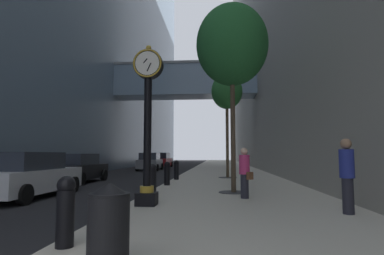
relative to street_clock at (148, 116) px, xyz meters
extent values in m
plane|color=black|center=(-0.64, 20.24, -2.64)|extent=(110.00, 110.00, 0.00)
cube|color=beige|center=(2.57, 23.24, -2.57)|extent=(6.42, 80.00, 0.14)
cube|color=#758EA8|center=(-1.32, 22.64, 6.33)|extent=(14.79, 3.20, 3.10)
cube|color=gray|center=(-1.32, 22.64, 8.00)|extent=(14.79, 3.40, 0.24)
cube|color=black|center=(0.00, 0.01, -2.32)|extent=(0.55, 0.55, 0.35)
cylinder|color=gold|center=(0.00, 0.01, -2.06)|extent=(0.39, 0.38, 0.18)
cylinder|color=black|center=(0.00, 0.01, -0.45)|extent=(0.22, 0.22, 3.03)
cylinder|color=black|center=(0.00, 0.01, 1.48)|extent=(0.84, 0.28, 0.84)
torus|color=gold|center=(0.00, -0.14, 1.48)|extent=(0.82, 0.05, 0.82)
cylinder|color=white|center=(0.00, -0.14, 1.48)|extent=(0.69, 0.01, 0.69)
cylinder|color=white|center=(0.00, 0.16, 1.48)|extent=(0.69, 0.01, 0.69)
sphere|color=gold|center=(0.00, 0.01, 1.97)|extent=(0.16, 0.16, 0.16)
cube|color=black|center=(-0.05, -0.15, 1.54)|extent=(0.13, 0.01, 0.15)
cube|color=black|center=(0.05, -0.15, 1.36)|extent=(0.14, 0.01, 0.25)
cylinder|color=black|center=(-0.35, -3.91, -2.07)|extent=(0.27, 0.27, 0.85)
sphere|color=black|center=(-0.35, -3.91, -1.57)|extent=(0.28, 0.28, 0.28)
cylinder|color=black|center=(-0.35, 2.39, -2.07)|extent=(0.27, 0.27, 0.85)
sphere|color=black|center=(-0.35, 2.39, -1.57)|extent=(0.28, 0.28, 0.28)
cylinder|color=black|center=(-0.35, 5.55, -2.07)|extent=(0.27, 0.27, 0.85)
sphere|color=black|center=(-0.35, 5.55, -1.57)|extent=(0.28, 0.28, 0.28)
cylinder|color=black|center=(-0.35, 8.70, -2.07)|extent=(0.27, 0.27, 0.85)
sphere|color=black|center=(-0.35, 8.70, -1.57)|extent=(0.28, 0.28, 0.28)
cylinder|color=#333335|center=(2.54, 3.09, -2.49)|extent=(1.10, 1.10, 0.02)
cylinder|color=#4C3D2D|center=(2.54, 3.09, -0.21)|extent=(0.18, 0.18, 4.57)
ellipsoid|color=#23602D|center=(2.54, 3.09, 3.10)|extent=(2.74, 2.74, 3.16)
cylinder|color=#333335|center=(2.54, 10.40, -2.49)|extent=(1.10, 1.10, 0.02)
cylinder|color=brown|center=(2.54, 10.40, -0.21)|extent=(0.18, 0.18, 4.58)
ellipsoid|color=#2D7033|center=(2.54, 10.40, 2.80)|extent=(1.91, 1.91, 2.20)
cylinder|color=black|center=(0.61, -4.71, -2.04)|extent=(0.52, 0.52, 0.92)
cone|color=black|center=(0.61, -4.71, -1.53)|extent=(0.53, 0.53, 0.16)
cylinder|color=#23232D|center=(2.82, 1.60, -2.12)|extent=(0.37, 0.37, 0.77)
cylinder|color=#C6336B|center=(2.82, 1.60, -1.42)|extent=(0.48, 0.48, 0.62)
sphere|color=beige|center=(2.82, 1.60, -1.00)|extent=(0.23, 0.23, 0.23)
cube|color=brown|center=(2.98, 1.44, -1.77)|extent=(0.23, 0.23, 0.24)
cylinder|color=#23232D|center=(5.04, -0.84, -2.08)|extent=(0.36, 0.36, 0.84)
cylinder|color=navy|center=(5.04, -0.84, -1.31)|extent=(0.48, 0.48, 0.68)
sphere|color=#9E7556|center=(5.04, -0.84, -0.84)|extent=(0.26, 0.26, 0.26)
cube|color=slate|center=(-4.61, 21.10, -2.01)|extent=(2.03, 4.43, 0.82)
cube|color=#282D38|center=(-4.60, 20.88, -1.28)|extent=(1.73, 2.50, 0.67)
cylinder|color=black|center=(-5.60, 22.54, -2.32)|extent=(0.24, 0.65, 0.64)
cylinder|color=black|center=(-3.74, 22.62, -2.32)|extent=(0.24, 0.65, 0.64)
cylinder|color=black|center=(-5.48, 19.58, -2.32)|extent=(0.24, 0.65, 0.64)
cylinder|color=black|center=(-3.62, 19.65, -2.32)|extent=(0.24, 0.65, 0.64)
cube|color=silver|center=(-4.78, 2.15, -2.03)|extent=(1.73, 4.67, 0.78)
cube|color=#282D38|center=(-4.78, 1.91, -1.34)|extent=(1.52, 2.62, 0.64)
cylinder|color=black|center=(-5.63, 3.73, -2.32)|extent=(0.22, 0.64, 0.64)
cylinder|color=black|center=(-3.91, 3.73, -2.32)|extent=(0.22, 0.64, 0.64)
cylinder|color=black|center=(-3.92, 0.56, -2.32)|extent=(0.22, 0.64, 0.64)
cube|color=#AD191E|center=(-4.60, 27.49, -2.00)|extent=(1.83, 4.40, 0.84)
cube|color=#282D38|center=(-4.60, 27.27, -1.25)|extent=(1.58, 2.48, 0.69)
cylinder|color=black|center=(-5.44, 28.99, -2.32)|extent=(0.23, 0.64, 0.64)
cylinder|color=black|center=(-3.70, 28.96, -2.32)|extent=(0.23, 0.64, 0.64)
cylinder|color=black|center=(-5.50, 26.03, -2.32)|extent=(0.23, 0.64, 0.64)
cylinder|color=black|center=(-3.76, 25.99, -2.32)|extent=(0.23, 0.64, 0.64)
cube|color=black|center=(-5.65, 7.95, -2.04)|extent=(1.87, 4.14, 0.76)
cube|color=#282D38|center=(-5.66, 7.75, -1.37)|extent=(1.59, 2.34, 0.62)
cylinder|color=black|center=(-6.46, 9.37, -2.32)|extent=(0.24, 0.65, 0.64)
cylinder|color=black|center=(-4.74, 9.31, -2.32)|extent=(0.24, 0.65, 0.64)
cylinder|color=black|center=(-6.56, 6.60, -2.32)|extent=(0.24, 0.65, 0.64)
cylinder|color=black|center=(-4.85, 6.53, -2.32)|extent=(0.24, 0.65, 0.64)
camera|label=1|loc=(1.99, -8.55, -1.09)|focal=28.93mm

